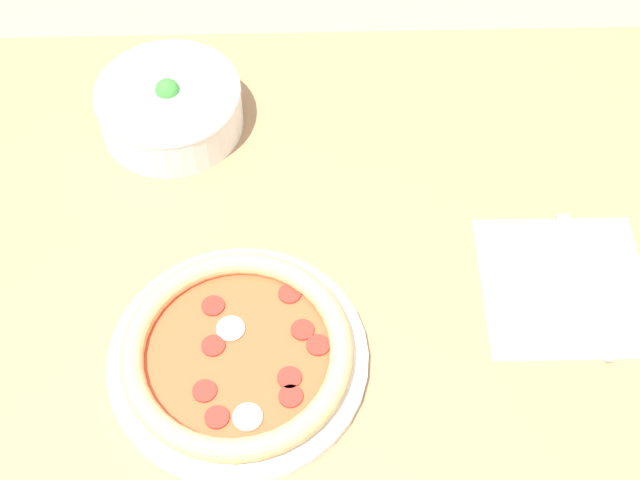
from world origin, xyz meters
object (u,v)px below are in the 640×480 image
object	(u,v)px
bowl	(170,105)
fork	(541,286)
knife	(587,290)
pizza	(238,354)

from	to	relation	value
bowl	fork	size ratio (longest dim) A/B	1.07
fork	knife	size ratio (longest dim) A/B	0.88
fork	bowl	bearing A→B (deg)	54.26
pizza	bowl	size ratio (longest dim) A/B	1.52
pizza	fork	size ratio (longest dim) A/B	1.62
bowl	knife	world-z (taller)	bowl
pizza	fork	distance (m)	0.36
fork	knife	distance (m)	0.05
pizza	fork	xyz separation A→B (m)	(0.35, 0.09, -0.01)
pizza	bowl	bearing A→B (deg)	105.20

